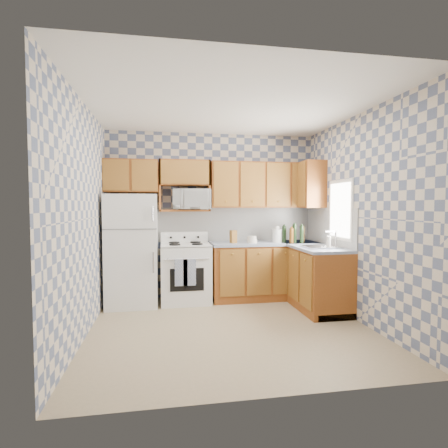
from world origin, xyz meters
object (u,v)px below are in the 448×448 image
at_px(stove_body, 186,273).
at_px(refrigerator, 132,250).
at_px(electric_kettle, 277,236).
at_px(microwave, 192,199).

bearing_deg(stove_body, refrigerator, -178.22).
xyz_separation_m(stove_body, electric_kettle, (1.48, -0.05, 0.58)).
bearing_deg(electric_kettle, refrigerator, 179.49).
xyz_separation_m(stove_body, microwave, (0.12, 0.11, 1.16)).
bearing_deg(electric_kettle, stove_body, 178.25).
height_order(stove_body, microwave, microwave).
height_order(stove_body, electric_kettle, electric_kettle).
bearing_deg(stove_body, microwave, 43.24).
relative_size(stove_body, electric_kettle, 4.28).
xyz_separation_m(refrigerator, electric_kettle, (2.29, -0.02, 0.19)).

